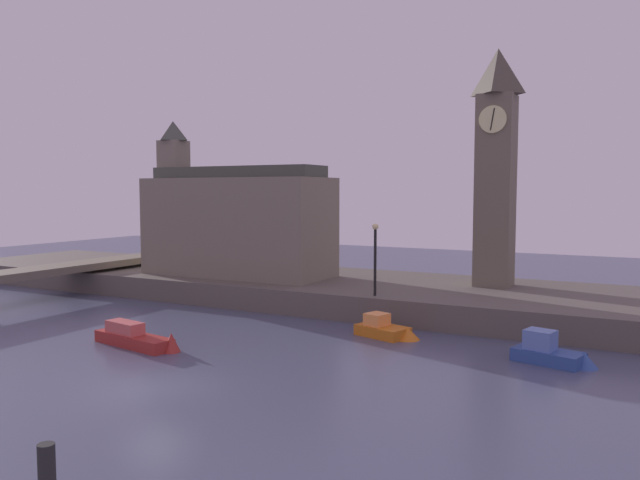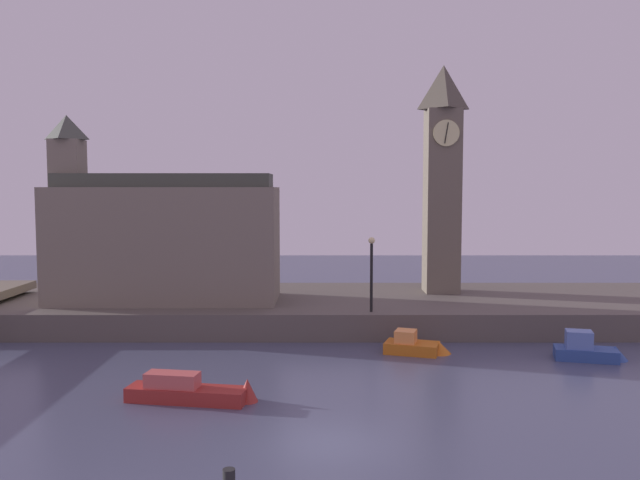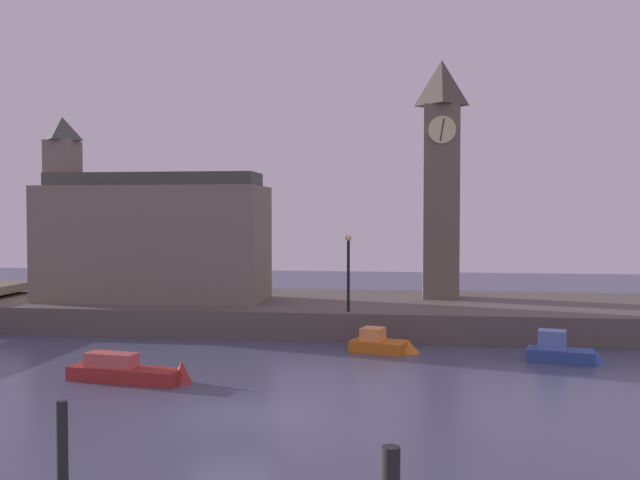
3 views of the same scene
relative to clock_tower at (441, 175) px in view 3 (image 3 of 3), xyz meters
name	(u,v)px [view 3 (image 3 of 3)]	position (x,y,z in m)	size (l,w,h in m)	color
ground_plane	(231,417)	(-7.65, -21.90, -9.05)	(120.00, 120.00, 0.00)	#474C66
far_embankment	(314,312)	(-7.65, -1.90, -8.30)	(70.00, 12.00, 1.50)	#5B544C
clock_tower	(441,175)	(0.00, 0.00, 0.00)	(2.38, 2.43, 14.62)	#6B6051
parliament_hall	(149,237)	(-17.52, -3.30, -3.77)	(13.41, 5.36, 11.09)	slate
streetlamp	(348,264)	(-5.10, -6.96, -5.00)	(0.36, 0.36, 4.11)	black
mooring_post_left	(62,450)	(-9.84, -29.01, -7.89)	(0.27, 0.27, 2.31)	#262626
boat_tour_blue	(567,352)	(5.21, -11.42, -8.60)	(3.76, 2.06, 1.46)	#2D4C93
boat_dinghy_red	(137,372)	(-12.59, -17.63, -8.66)	(5.37, 1.95, 1.41)	maroon
boat_patrol_orange	(386,344)	(-2.95, -10.17, -8.67)	(3.66, 2.24, 1.20)	orange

